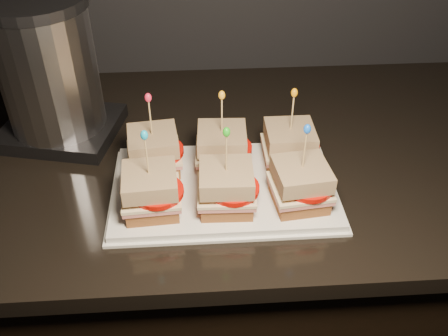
{
  "coord_description": "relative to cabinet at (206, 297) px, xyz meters",
  "views": [
    {
      "loc": [
        -0.75,
        0.82,
        1.54
      ],
      "look_at": [
        -0.7,
        1.51,
        0.99
      ],
      "focal_mm": 40.0,
      "sensor_mm": 36.0,
      "label": 1
    }
  ],
  "objects": [
    {
      "name": "sandwich_0_ham",
      "position": [
        -0.09,
        -0.08,
        0.53
      ],
      "size": [
        0.11,
        0.1,
        0.01
      ],
      "primitive_type": "cube",
      "rotation": [
        0.0,
        0.0,
        0.11
      ],
      "color": "#C96056",
      "rests_on": "sandwich_0_bread_bot"
    },
    {
      "name": "sandwich_5_pick",
      "position": [
        0.16,
        -0.19,
        0.61
      ],
      "size": [
        0.0,
        0.0,
        0.09
      ],
      "primitive_type": "cylinder",
      "color": "tan",
      "rests_on": "sandwich_5_bread_top"
    },
    {
      "name": "sandwich_2_tomato",
      "position": [
        0.18,
        -0.08,
        0.54
      ],
      "size": [
        0.09,
        0.09,
        0.01
      ],
      "primitive_type": "cylinder",
      "color": "#C10D03",
      "rests_on": "sandwich_2_cheese"
    },
    {
      "name": "sandwich_5_tomato",
      "position": [
        0.18,
        -0.2,
        0.54
      ],
      "size": [
        0.09,
        0.09,
        0.01
      ],
      "primitive_type": "cylinder",
      "color": "#C10D03",
      "rests_on": "sandwich_5_cheese"
    },
    {
      "name": "sandwich_5_cheese",
      "position": [
        0.16,
        -0.19,
        0.54
      ],
      "size": [
        0.11,
        0.1,
        0.01
      ],
      "primitive_type": "cube",
      "rotation": [
        0.0,
        0.0,
        0.11
      ],
      "color": "beige",
      "rests_on": "sandwich_5_ham"
    },
    {
      "name": "sandwich_1_frill",
      "position": [
        0.04,
        -0.08,
        0.65
      ],
      "size": [
        0.01,
        0.01,
        0.02
      ],
      "primitive_type": "ellipsoid",
      "color": "orange",
      "rests_on": "sandwich_1_pick"
    },
    {
      "name": "sandwich_3_frill",
      "position": [
        -0.09,
        -0.19,
        0.65
      ],
      "size": [
        0.01,
        0.01,
        0.02
      ],
      "primitive_type": "ellipsoid",
      "color": "#12A0CA",
      "rests_on": "sandwich_3_pick"
    },
    {
      "name": "sandwich_1_pick",
      "position": [
        0.04,
        -0.08,
        0.61
      ],
      "size": [
        0.0,
        0.0,
        0.09
      ],
      "primitive_type": "cylinder",
      "color": "tan",
      "rests_on": "sandwich_1_bread_top"
    },
    {
      "name": "sandwich_2_ham",
      "position": [
        0.16,
        -0.08,
        0.53
      ],
      "size": [
        0.1,
        0.09,
        0.01
      ],
      "primitive_type": "cube",
      "rotation": [
        0.0,
        0.0,
        -0.0
      ],
      "color": "#C96056",
      "rests_on": "sandwich_2_bread_bot"
    },
    {
      "name": "sandwich_2_bread_bot",
      "position": [
        0.16,
        -0.08,
        0.51
      ],
      "size": [
        0.09,
        0.09,
        0.02
      ],
      "primitive_type": "cube",
      "rotation": [
        0.0,
        0.0,
        -0.0
      ],
      "color": "#57290D",
      "rests_on": "platter"
    },
    {
      "name": "appliance_base",
      "position": [
        -0.29,
        0.08,
        0.5
      ],
      "size": [
        0.26,
        0.24,
        0.03
      ],
      "primitive_type": "cube",
      "rotation": [
        0.0,
        0.0,
        -0.22
      ],
      "color": "#262628",
      "rests_on": "granite_slab"
    },
    {
      "name": "sandwich_3_ham",
      "position": [
        -0.09,
        -0.19,
        0.53
      ],
      "size": [
        0.1,
        0.1,
        0.01
      ],
      "primitive_type": "cube",
      "rotation": [
        0.0,
        0.0,
        0.07
      ],
      "color": "#C96056",
      "rests_on": "sandwich_3_bread_bot"
    },
    {
      "name": "sandwich_4_tomato",
      "position": [
        0.05,
        -0.2,
        0.54
      ],
      "size": [
        0.09,
        0.09,
        0.01
      ],
      "primitive_type": "cylinder",
      "color": "#C10D03",
      "rests_on": "sandwich_4_cheese"
    },
    {
      "name": "appliance_body",
      "position": [
        -0.29,
        0.08,
        0.64
      ],
      "size": [
        0.19,
        0.19,
        0.25
      ],
      "primitive_type": "cylinder",
      "color": "silver",
      "rests_on": "appliance_base"
    },
    {
      "name": "sandwich_3_tomato",
      "position": [
        -0.08,
        -0.2,
        0.54
      ],
      "size": [
        0.09,
        0.09,
        0.01
      ],
      "primitive_type": "cylinder",
      "color": "#C10D03",
      "rests_on": "sandwich_3_cheese"
    },
    {
      "name": "sandwich_0_pick",
      "position": [
        -0.09,
        -0.08,
        0.61
      ],
      "size": [
        0.0,
        0.0,
        0.09
      ],
      "primitive_type": "cylinder",
      "color": "tan",
      "rests_on": "sandwich_0_bread_top"
    },
    {
      "name": "sandwich_5_bread_bot",
      "position": [
        0.16,
        -0.19,
        0.51
      ],
      "size": [
        0.1,
        0.1,
        0.02
      ],
      "primitive_type": "cube",
      "rotation": [
        0.0,
        0.0,
        0.11
      ],
      "color": "#57290D",
      "rests_on": "platter"
    },
    {
      "name": "platter_rim",
      "position": [
        0.04,
        -0.14,
        0.49
      ],
      "size": [
        0.41,
        0.26,
        0.01
      ],
      "primitive_type": "cube",
      "color": "white",
      "rests_on": "granite_slab"
    },
    {
      "name": "sandwich_5_ham",
      "position": [
        0.16,
        -0.19,
        0.53
      ],
      "size": [
        0.11,
        0.1,
        0.01
      ],
      "primitive_type": "cube",
      "rotation": [
        0.0,
        0.0,
        0.11
      ],
      "color": "#C96056",
      "rests_on": "sandwich_5_bread_bot"
    },
    {
      "name": "sandwich_3_bread_top",
      "position": [
        -0.09,
        -0.19,
        0.56
      ],
      "size": [
        0.09,
        0.09,
        0.03
      ],
      "primitive_type": "cube",
      "rotation": [
        0.0,
        0.0,
        0.07
      ],
      "color": "#5B3715",
      "rests_on": "sandwich_3_tomato"
    },
    {
      "name": "sandwich_4_bread_top",
      "position": [
        0.04,
        -0.19,
        0.56
      ],
      "size": [
        0.09,
        0.09,
        0.03
      ],
      "primitive_type": "cube",
      "rotation": [
        0.0,
        0.0,
        -0.03
      ],
      "color": "#5B3715",
      "rests_on": "sandwich_4_tomato"
    },
    {
      "name": "sandwich_4_frill",
      "position": [
        0.04,
        -0.19,
        0.65
      ],
      "size": [
        0.01,
        0.01,
        0.02
      ],
      "primitive_type": "ellipsoid",
      "color": "green",
      "rests_on": "sandwich_4_pick"
    },
    {
      "name": "sandwich_1_tomato",
      "position": [
        0.05,
        -0.08,
        0.54
      ],
      "size": [
        0.09,
        0.09,
        0.01
      ],
      "primitive_type": "cylinder",
      "color": "#C10D03",
      "rests_on": "sandwich_1_cheese"
    },
    {
      "name": "cabinet",
      "position": [
        0.0,
        0.0,
        0.0
      ],
      "size": [
        2.16,
        0.68,
        0.9
      ],
      "primitive_type": "cube",
      "color": "black",
      "rests_on": "ground"
    },
    {
      "name": "sandwich_4_cheese",
      "position": [
        0.04,
        -0.19,
        0.54
      ],
      "size": [
        0.1,
        0.1,
        0.01
      ],
      "primitive_type": "cube",
      "rotation": [
        0.0,
        0.0,
        -0.03
      ],
      "color": "beige",
      "rests_on": "sandwich_4_ham"
    },
    {
      "name": "sandwich_5_bread_top",
      "position": [
        0.16,
        -0.19,
        0.56
      ],
      "size": [
        0.1,
        0.1,
        0.03
      ],
      "primitive_type": "cube",
      "rotation": [
        0.0,
        0.0,
        0.11
      ],
      "color": "#5B3715",
      "rests_on": "sandwich_5_tomato"
    },
    {
      "name": "sandwich_1_ham",
      "position": [
        0.04,
        -0.08,
        0.53
      ],
      "size": [
        0.1,
        0.1,
        0.01
      ],
      "primitive_type": "cube",
      "rotation": [
        0.0,
        0.0,
        -0.05
      ],
      "color": "#C96056",
      "rests_on": "sandwich_1_bread_bot"
    },
    {
      "name": "appliance_lid",
      "position": [
        -0.29,
        0.08,
        0.77
      ],
      "size": [
        0.2,
        0.2,
        0.02
      ],
      "primitive_type": "cylinder",
      "color": "#262628",
      "rests_on": "appliance_body"
    },
    {
      "name": "sandwich_0_frill",
      "position": [
        -0.09,
        -0.08,
        0.65
      ],
      "size": [
        0.01,
        0.01,
        0.02
      ],
      "primitive_type": "ellipsoid",
      "color": "#EE2140",
      "rests_on": "sandwich_0_pick"
    },
    {
      "name": "sandwich_0_tomato",
      "position": [
        -0.08,
        -0.08,
        0.54
      ],
      "size": [
        0.09,
        0.09,
        0.01
      ],
      "primitive_type": "cylinder",
      "color": "#C10D03",
      "rests_on": "sandwich_0_cheese"
    },
    {
      "name": "sandwich_5_frill",
      "position": [
        0.16,
        -0.19,
        0.65
      ],
      "size": [
        0.01,
        0.01,
        0.02
      ],
      "primitive_type": "ellipsoid",
      "color": "blue",
      "rests_on": "sandwich_5_pick"
    },
    {
      "name": "sandwich_0_cheese",
      "position": [
        -0.09,
        -0.08,
        0.54
      ],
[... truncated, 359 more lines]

